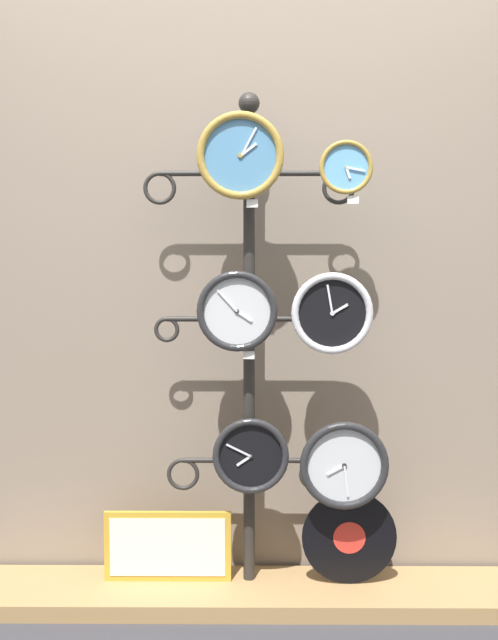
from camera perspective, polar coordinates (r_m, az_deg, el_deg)
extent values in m
cube|color=gray|center=(2.90, 0.03, 7.41)|extent=(4.40, 0.04, 2.80)
cube|color=#9E7A4C|center=(2.94, 0.00, -20.09)|extent=(2.20, 0.36, 0.06)
cylinder|color=#282623|center=(3.00, 0.01, -19.96)|extent=(0.34, 0.34, 0.02)
cylinder|color=#282623|center=(2.76, 0.01, -2.84)|extent=(0.04, 0.04, 1.76)
sphere|color=#282623|center=(2.79, 0.01, 16.20)|extent=(0.08, 0.08, 0.08)
cylinder|color=#282623|center=(2.76, -3.42, 11.08)|extent=(0.32, 0.02, 0.02)
torus|color=#282623|center=(2.77, -6.82, 9.95)|extent=(0.12, 0.02, 0.12)
cylinder|color=#282623|center=(2.76, 3.44, 11.09)|extent=(0.32, 0.02, 0.02)
torus|color=#282623|center=(2.76, 6.85, 9.96)|extent=(0.12, 0.02, 0.12)
cylinder|color=#282623|center=(2.75, -3.15, 0.08)|extent=(0.30, 0.02, 0.02)
torus|color=#282623|center=(2.76, -6.29, -0.73)|extent=(0.09, 0.02, 0.09)
cylinder|color=#282623|center=(2.75, 3.17, 0.08)|extent=(0.30, 0.02, 0.02)
torus|color=#282623|center=(2.76, 6.32, -0.73)|extent=(0.09, 0.02, 0.09)
cylinder|color=#282623|center=(2.83, -2.53, -10.63)|extent=(0.25, 0.02, 0.02)
torus|color=#282623|center=(2.86, -5.05, -11.62)|extent=(0.12, 0.02, 0.12)
cylinder|color=#282623|center=(2.83, 2.55, -10.64)|extent=(0.25, 0.02, 0.02)
torus|color=#282623|center=(2.85, 5.07, -11.64)|extent=(0.12, 0.02, 0.12)
cylinder|color=#4C84B2|center=(2.67, -0.66, 12.39)|extent=(0.28, 0.02, 0.28)
torus|color=#A58438|center=(2.65, -0.67, 12.44)|extent=(0.31, 0.03, 0.31)
cylinder|color=#A58438|center=(2.66, -0.67, 12.43)|extent=(0.02, 0.01, 0.02)
cube|color=silver|center=(2.66, -0.09, 12.87)|extent=(0.06, 0.00, 0.05)
cube|color=silver|center=(2.66, -0.10, 13.46)|extent=(0.06, 0.00, 0.10)
cylinder|color=#60A8DB|center=(2.68, 7.38, 11.43)|extent=(0.17, 0.02, 0.17)
torus|color=#A58438|center=(2.67, 7.42, 11.47)|extent=(0.19, 0.02, 0.19)
cylinder|color=#A58438|center=(2.66, 7.42, 11.47)|extent=(0.01, 0.01, 0.01)
cube|color=silver|center=(2.66, 7.56, 11.06)|extent=(0.02, 0.00, 0.04)
cube|color=silver|center=(2.67, 8.13, 11.32)|extent=(0.07, 0.00, 0.02)
cylinder|color=silver|center=(2.66, -0.91, 0.68)|extent=(0.26, 0.02, 0.26)
torus|color=#262628|center=(2.64, -0.92, 0.66)|extent=(0.29, 0.03, 0.29)
cylinder|color=#262628|center=(2.65, -0.92, 0.66)|extent=(0.02, 0.01, 0.02)
cube|color=silver|center=(2.65, -0.35, 0.29)|extent=(0.06, 0.00, 0.04)
cube|color=silver|center=(2.64, -1.67, 1.48)|extent=(0.07, 0.00, 0.08)
cylinder|color=black|center=(2.67, 6.33, 0.52)|extent=(0.26, 0.02, 0.26)
torus|color=silver|center=(2.65, 6.37, 0.50)|extent=(0.29, 0.03, 0.29)
cylinder|color=silver|center=(2.65, 6.36, 0.50)|extent=(0.02, 0.01, 0.02)
cube|color=silver|center=(2.66, 6.95, 0.85)|extent=(0.06, 0.00, 0.04)
cube|color=silver|center=(2.65, 6.18, 1.59)|extent=(0.03, 0.00, 0.10)
cylinder|color=black|center=(2.75, 0.13, -10.25)|extent=(0.25, 0.02, 0.25)
torus|color=#262628|center=(2.73, 0.13, -10.34)|extent=(0.28, 0.03, 0.28)
cylinder|color=#262628|center=(2.73, 0.13, -10.33)|extent=(0.02, 0.01, 0.02)
cube|color=silver|center=(2.74, -0.40, -10.68)|extent=(0.05, 0.00, 0.04)
cube|color=silver|center=(2.73, -0.81, -9.90)|extent=(0.09, 0.00, 0.05)
cylinder|color=silver|center=(2.75, 7.24, -10.87)|extent=(0.29, 0.02, 0.29)
torus|color=#262628|center=(2.74, 7.28, -10.96)|extent=(0.32, 0.03, 0.32)
cylinder|color=#262628|center=(2.74, 7.28, -10.96)|extent=(0.02, 0.01, 0.02)
cube|color=silver|center=(2.74, 6.62, -11.31)|extent=(0.07, 0.00, 0.04)
cube|color=silver|center=(2.75, 7.42, -12.09)|extent=(0.02, 0.00, 0.11)
cylinder|color=black|center=(2.90, 7.65, -16.10)|extent=(0.35, 0.01, 0.35)
cylinder|color=red|center=(2.89, 7.66, -16.13)|extent=(0.12, 0.00, 0.12)
cube|color=gold|center=(2.93, -6.21, -16.76)|extent=(0.47, 0.02, 0.26)
cube|color=white|center=(2.92, -6.24, -16.84)|extent=(0.43, 0.00, 0.22)
cube|color=white|center=(2.64, 0.25, 8.88)|extent=(0.04, 0.00, 0.03)
cube|color=white|center=(2.66, 7.94, 9.07)|extent=(0.04, 0.00, 0.03)
cube|color=white|center=(2.66, -0.07, -2.69)|extent=(0.04, 0.00, 0.03)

